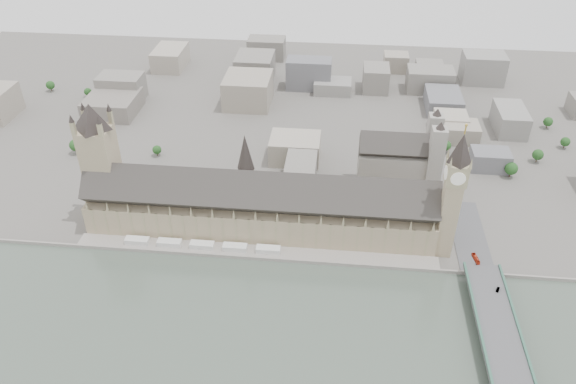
# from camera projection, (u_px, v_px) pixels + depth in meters

# --- Properties ---
(ground) EXTENTS (900.00, 900.00, 0.00)m
(ground) POSITION_uv_depth(u_px,v_px,m) (256.00, 247.00, 424.01)
(ground) COLOR #595651
(ground) RESTS_ON ground
(embankment_wall) EXTENTS (600.00, 1.50, 3.00)m
(embankment_wall) POSITION_uv_depth(u_px,v_px,m) (253.00, 258.00, 410.86)
(embankment_wall) COLOR gray
(embankment_wall) RESTS_ON ground
(river_terrace) EXTENTS (270.00, 15.00, 2.00)m
(river_terrace) POSITION_uv_depth(u_px,v_px,m) (255.00, 252.00, 417.29)
(river_terrace) COLOR gray
(river_terrace) RESTS_ON ground
(terrace_tents) EXTENTS (118.00, 7.00, 4.00)m
(terrace_tents) POSITION_uv_depth(u_px,v_px,m) (202.00, 245.00, 419.41)
(terrace_tents) COLOR silver
(terrace_tents) RESTS_ON river_terrace
(palace_of_westminster) EXTENTS (265.00, 40.73, 55.44)m
(palace_of_westminster) POSITION_uv_depth(u_px,v_px,m) (259.00, 207.00, 427.30)
(palace_of_westminster) COLOR gray
(palace_of_westminster) RESTS_ON ground
(elizabeth_tower) EXTENTS (17.00, 17.00, 107.50)m
(elizabeth_tower) POSITION_uv_depth(u_px,v_px,m) (454.00, 188.00, 385.92)
(elizabeth_tower) COLOR gray
(elizabeth_tower) RESTS_ON ground
(victoria_tower) EXTENTS (30.00, 30.00, 100.00)m
(victoria_tower) POSITION_uv_depth(u_px,v_px,m) (100.00, 158.00, 424.47)
(victoria_tower) COLOR gray
(victoria_tower) RESTS_ON ground
(central_tower) EXTENTS (13.00, 13.00, 48.00)m
(central_tower) POSITION_uv_depth(u_px,v_px,m) (246.00, 163.00, 413.38)
(central_tower) COLOR gray
(central_tower) RESTS_ON ground
(westminster_bridge) EXTENTS (25.00, 325.00, 10.25)m
(westminster_bridge) POSITION_uv_depth(u_px,v_px,m) (502.00, 352.00, 335.56)
(westminster_bridge) COLOR #474749
(westminster_bridge) RESTS_ON ground
(westminster_abbey) EXTENTS (68.00, 36.00, 64.00)m
(westminster_abbey) POSITION_uv_depth(u_px,v_px,m) (401.00, 161.00, 478.24)
(westminster_abbey) COLOR gray
(westminster_abbey) RESTS_ON ground
(city_skyline_inland) EXTENTS (720.00, 360.00, 38.00)m
(city_skyline_inland) POSITION_uv_depth(u_px,v_px,m) (289.00, 90.00, 614.11)
(city_skyline_inland) COLOR gray
(city_skyline_inland) RESTS_ON ground
(park_trees) EXTENTS (110.00, 30.00, 15.00)m
(park_trees) POSITION_uv_depth(u_px,v_px,m) (255.00, 193.00, 469.80)
(park_trees) COLOR #163F17
(park_trees) RESTS_ON ground
(red_bus_north) EXTENTS (4.55, 10.91, 2.96)m
(red_bus_north) POSITION_uv_depth(u_px,v_px,m) (476.00, 258.00, 395.22)
(red_bus_north) COLOR #B82D15
(red_bus_north) RESTS_ON westminster_bridge
(car_silver) EXTENTS (3.44, 5.09, 1.59)m
(car_silver) POSITION_uv_depth(u_px,v_px,m) (498.00, 290.00, 370.71)
(car_silver) COLOR gray
(car_silver) RESTS_ON westminster_bridge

